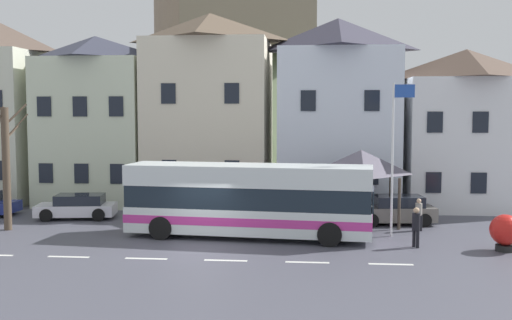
{
  "coord_description": "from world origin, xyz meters",
  "views": [
    {
      "loc": [
        4.68,
        -23.66,
        5.5
      ],
      "look_at": [
        1.95,
        5.45,
        3.15
      ],
      "focal_mm": 42.86,
      "sensor_mm": 36.0,
      "label": 1
    }
  ],
  "objects_px": {
    "townhouse_03": "(337,112)",
    "townhouse_04": "(465,129)",
    "townhouse_01": "(97,120)",
    "parked_car_01": "(395,210)",
    "transit_bus": "(249,201)",
    "parked_car_00": "(77,207)",
    "flagpole": "(395,148)",
    "hilltop_castle": "(253,98)",
    "pedestrian_00": "(416,224)",
    "bus_shelter": "(361,162)",
    "harbour_buoy": "(505,231)",
    "bare_tree_00": "(6,166)",
    "townhouse_02": "(210,109)",
    "public_bench": "(378,206)",
    "pedestrian_02": "(342,209)",
    "pedestrian_01": "(419,213)"
  },
  "relations": [
    {
      "from": "public_bench",
      "to": "parked_car_01",
      "type": "bearing_deg",
      "value": -77.73
    },
    {
      "from": "bus_shelter",
      "to": "pedestrian_00",
      "type": "distance_m",
      "value": 6.06
    },
    {
      "from": "townhouse_04",
      "to": "transit_bus",
      "type": "distance_m",
      "value": 15.29
    },
    {
      "from": "parked_car_00",
      "to": "flagpole",
      "type": "bearing_deg",
      "value": 160.44
    },
    {
      "from": "transit_bus",
      "to": "pedestrian_02",
      "type": "xyz_separation_m",
      "value": [
        4.11,
        2.21,
        -0.66
      ]
    },
    {
      "from": "townhouse_03",
      "to": "flagpole",
      "type": "distance_m",
      "value": 9.4
    },
    {
      "from": "townhouse_02",
      "to": "pedestrian_00",
      "type": "bearing_deg",
      "value": -47.45
    },
    {
      "from": "hilltop_castle",
      "to": "bus_shelter",
      "type": "height_order",
      "value": "hilltop_castle"
    },
    {
      "from": "transit_bus",
      "to": "bus_shelter",
      "type": "distance_m",
      "value": 6.7
    },
    {
      "from": "parked_car_01",
      "to": "pedestrian_02",
      "type": "bearing_deg",
      "value": 26.09
    },
    {
      "from": "townhouse_04",
      "to": "parked_car_00",
      "type": "relative_size",
      "value": 2.18
    },
    {
      "from": "townhouse_02",
      "to": "pedestrian_00",
      "type": "relative_size",
      "value": 6.87
    },
    {
      "from": "transit_bus",
      "to": "harbour_buoy",
      "type": "height_order",
      "value": "transit_bus"
    },
    {
      "from": "harbour_buoy",
      "to": "bare_tree_00",
      "type": "bearing_deg",
      "value": 173.84
    },
    {
      "from": "townhouse_01",
      "to": "parked_car_01",
      "type": "height_order",
      "value": "townhouse_01"
    },
    {
      "from": "townhouse_02",
      "to": "harbour_buoy",
      "type": "distance_m",
      "value": 18.49
    },
    {
      "from": "bus_shelter",
      "to": "harbour_buoy",
      "type": "distance_m",
      "value": 8.05
    },
    {
      "from": "public_bench",
      "to": "townhouse_03",
      "type": "bearing_deg",
      "value": 121.37
    },
    {
      "from": "pedestrian_00",
      "to": "bare_tree_00",
      "type": "xyz_separation_m",
      "value": [
        -18.22,
        1.99,
        2.05
      ]
    },
    {
      "from": "transit_bus",
      "to": "harbour_buoy",
      "type": "relative_size",
      "value": 7.42
    },
    {
      "from": "townhouse_03",
      "to": "transit_bus",
      "type": "height_order",
      "value": "townhouse_03"
    },
    {
      "from": "parked_car_00",
      "to": "pedestrian_00",
      "type": "bearing_deg",
      "value": 153.73
    },
    {
      "from": "townhouse_03",
      "to": "bus_shelter",
      "type": "relative_size",
      "value": 3.01
    },
    {
      "from": "flagpole",
      "to": "pedestrian_01",
      "type": "bearing_deg",
      "value": 46.12
    },
    {
      "from": "bus_shelter",
      "to": "bare_tree_00",
      "type": "height_order",
      "value": "bare_tree_00"
    },
    {
      "from": "townhouse_01",
      "to": "townhouse_02",
      "type": "xyz_separation_m",
      "value": [
        6.7,
        0.74,
        0.67
      ]
    },
    {
      "from": "townhouse_01",
      "to": "hilltop_castle",
      "type": "relative_size",
      "value": 0.25
    },
    {
      "from": "townhouse_03",
      "to": "parked_car_01",
      "type": "bearing_deg",
      "value": -66.17
    },
    {
      "from": "parked_car_00",
      "to": "parked_car_01",
      "type": "distance_m",
      "value": 16.03
    },
    {
      "from": "flagpole",
      "to": "bare_tree_00",
      "type": "distance_m",
      "value": 17.61
    },
    {
      "from": "public_bench",
      "to": "flagpole",
      "type": "relative_size",
      "value": 0.24
    },
    {
      "from": "hilltop_castle",
      "to": "bus_shelter",
      "type": "distance_m",
      "value": 29.07
    },
    {
      "from": "townhouse_04",
      "to": "parked_car_00",
      "type": "bearing_deg",
      "value": -164.01
    },
    {
      "from": "pedestrian_02",
      "to": "harbour_buoy",
      "type": "height_order",
      "value": "pedestrian_02"
    },
    {
      "from": "townhouse_02",
      "to": "townhouse_01",
      "type": "bearing_deg",
      "value": -173.7
    },
    {
      "from": "townhouse_03",
      "to": "townhouse_04",
      "type": "distance_m",
      "value": 7.3
    },
    {
      "from": "parked_car_00",
      "to": "bare_tree_00",
      "type": "bearing_deg",
      "value": 48.67
    },
    {
      "from": "public_bench",
      "to": "flagpole",
      "type": "xyz_separation_m",
      "value": [
        0.05,
        -5.62,
        3.44
      ]
    },
    {
      "from": "townhouse_01",
      "to": "hilltop_castle",
      "type": "distance_m",
      "value": 23.83
    },
    {
      "from": "parked_car_01",
      "to": "pedestrian_01",
      "type": "relative_size",
      "value": 2.64
    },
    {
      "from": "transit_bus",
      "to": "pedestrian_02",
      "type": "height_order",
      "value": "transit_bus"
    },
    {
      "from": "transit_bus",
      "to": "public_bench",
      "type": "bearing_deg",
      "value": 51.44
    },
    {
      "from": "pedestrian_00",
      "to": "bus_shelter",
      "type": "bearing_deg",
      "value": 108.45
    },
    {
      "from": "pedestrian_02",
      "to": "flagpole",
      "type": "height_order",
      "value": "flagpole"
    },
    {
      "from": "bus_shelter",
      "to": "pedestrian_00",
      "type": "relative_size",
      "value": 2.2
    },
    {
      "from": "transit_bus",
      "to": "pedestrian_02",
      "type": "bearing_deg",
      "value": 33.81
    },
    {
      "from": "townhouse_01",
      "to": "parked_car_00",
      "type": "distance_m",
      "value": 6.86
    },
    {
      "from": "hilltop_castle",
      "to": "harbour_buoy",
      "type": "relative_size",
      "value": 26.64
    },
    {
      "from": "townhouse_03",
      "to": "hilltop_castle",
      "type": "height_order",
      "value": "hilltop_castle"
    },
    {
      "from": "flagpole",
      "to": "parked_car_00",
      "type": "bearing_deg",
      "value": 168.95
    }
  ]
}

